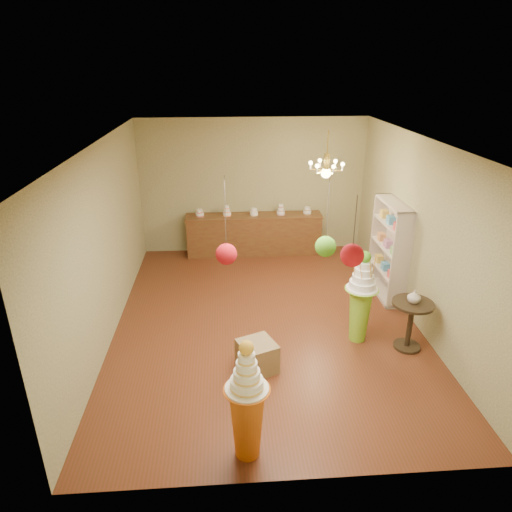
{
  "coord_description": "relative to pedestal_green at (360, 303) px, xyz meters",
  "views": [
    {
      "loc": [
        -0.66,
        -6.71,
        4.07
      ],
      "look_at": [
        -0.17,
        0.0,
        1.2
      ],
      "focal_mm": 32.0,
      "sensor_mm": 36.0,
      "label": 1
    }
  ],
  "objects": [
    {
      "name": "floor",
      "position": [
        -1.39,
        0.68,
        -0.65
      ],
      "size": [
        6.5,
        6.5,
        0.0
      ],
      "primitive_type": "plane",
      "color": "#592A18",
      "rests_on": "ground"
    },
    {
      "name": "ceiling",
      "position": [
        -1.39,
        0.68,
        2.35
      ],
      "size": [
        6.5,
        6.5,
        0.0
      ],
      "primitive_type": "plane",
      "rotation": [
        3.14,
        0.0,
        0.0
      ],
      "color": "white",
      "rests_on": "ground"
    },
    {
      "name": "wall_back",
      "position": [
        -1.39,
        3.93,
        0.85
      ],
      "size": [
        5.0,
        0.04,
        3.0
      ],
      "primitive_type": "cube",
      "color": "#959368",
      "rests_on": "ground"
    },
    {
      "name": "wall_front",
      "position": [
        -1.39,
        -2.57,
        0.85
      ],
      "size": [
        5.0,
        0.04,
        3.0
      ],
      "primitive_type": "cube",
      "color": "#959368",
      "rests_on": "ground"
    },
    {
      "name": "wall_left",
      "position": [
        -3.89,
        0.68,
        0.85
      ],
      "size": [
        0.04,
        6.5,
        3.0
      ],
      "primitive_type": "cube",
      "color": "#959368",
      "rests_on": "ground"
    },
    {
      "name": "wall_right",
      "position": [
        1.11,
        0.68,
        0.85
      ],
      "size": [
        0.04,
        6.5,
        3.0
      ],
      "primitive_type": "cube",
      "color": "#959368",
      "rests_on": "ground"
    },
    {
      "name": "pedestal_green",
      "position": [
        0.0,
        0.0,
        0.0
      ],
      "size": [
        0.54,
        0.54,
        1.51
      ],
      "rotation": [
        0.0,
        0.0,
        0.13
      ],
      "color": "#84C32B",
      "rests_on": "floor"
    },
    {
      "name": "pedestal_orange",
      "position": [
        -1.87,
        -2.17,
        -0.06
      ],
      "size": [
        0.55,
        0.55,
        1.49
      ],
      "rotation": [
        0.0,
        0.0,
        -0.2
      ],
      "color": "#D16318",
      "rests_on": "floor"
    },
    {
      "name": "burlap_riser",
      "position": [
        -1.65,
        -0.66,
        -0.43
      ],
      "size": [
        0.63,
        0.63,
        0.44
      ],
      "primitive_type": "cube",
      "rotation": [
        0.0,
        0.0,
        0.39
      ],
      "color": "olive",
      "rests_on": "floor"
    },
    {
      "name": "sideboard",
      "position": [
        -1.39,
        3.65,
        -0.17
      ],
      "size": [
        3.04,
        0.54,
        1.16
      ],
      "color": "brown",
      "rests_on": "floor"
    },
    {
      "name": "shelving_unit",
      "position": [
        0.94,
        1.48,
        0.25
      ],
      "size": [
        0.33,
        1.2,
        1.8
      ],
      "color": "beige",
      "rests_on": "floor"
    },
    {
      "name": "round_table",
      "position": [
        0.71,
        -0.28,
        -0.14
      ],
      "size": [
        0.76,
        0.76,
        0.79
      ],
      "rotation": [
        0.0,
        0.0,
        0.27
      ],
      "color": "black",
      "rests_on": "floor"
    },
    {
      "name": "vase",
      "position": [
        0.71,
        -0.28,
        0.24
      ],
      "size": [
        0.24,
        0.24,
        0.2
      ],
      "primitive_type": "imported",
      "rotation": [
        0.0,
        0.0,
        -0.29
      ],
      "color": "beige",
      "rests_on": "round_table"
    },
    {
      "name": "pom_red_left",
      "position": [
        -2.04,
        -1.38,
        1.46
      ],
      "size": [
        0.24,
        0.24,
        1.01
      ],
      "color": "#3E352D",
      "rests_on": "ceiling"
    },
    {
      "name": "pom_green_mid",
      "position": [
        -0.98,
        -1.55,
        1.59
      ],
      "size": [
        0.23,
        0.23,
        0.87
      ],
      "color": "#3E352D",
      "rests_on": "ceiling"
    },
    {
      "name": "pom_red_right",
      "position": [
        -0.88,
        -2.23,
        1.77
      ],
      "size": [
        0.22,
        0.22,
        0.68
      ],
      "color": "#3E352D",
      "rests_on": "ceiling"
    },
    {
      "name": "chandelier",
      "position": [
        -0.23,
        1.88,
        1.65
      ],
      "size": [
        0.8,
        0.8,
        0.85
      ],
      "rotation": [
        0.0,
        0.0,
        -0.3
      ],
      "color": "gold",
      "rests_on": "ceiling"
    }
  ]
}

